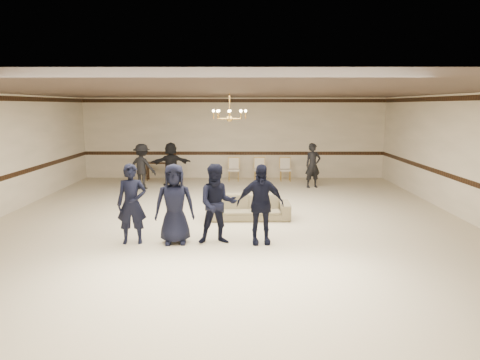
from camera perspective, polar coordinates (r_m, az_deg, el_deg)
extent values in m
cube|color=beige|center=(11.08, -1.45, -5.55)|extent=(12.00, 14.00, 0.01)
cube|color=black|center=(10.70, -1.52, 11.23)|extent=(12.00, 14.00, 0.01)
cube|color=beige|center=(17.74, -0.78, 5.40)|extent=(12.00, 0.01, 3.20)
cube|color=beige|center=(3.93, -4.67, -9.65)|extent=(12.00, 0.01, 3.20)
cube|color=beige|center=(12.17, 28.07, 2.36)|extent=(0.01, 14.00, 3.20)
cube|color=black|center=(17.78, -0.78, 3.47)|extent=(12.00, 0.02, 0.14)
cube|color=black|center=(17.68, -0.80, 10.19)|extent=(12.00, 0.02, 0.14)
imported|color=black|center=(9.57, -13.77, -3.02)|extent=(0.66, 0.47, 1.70)
imported|color=black|center=(9.40, -8.43, -3.08)|extent=(0.89, 0.63, 1.70)
imported|color=black|center=(9.30, -2.93, -3.11)|extent=(0.90, 0.74, 1.70)
imported|color=black|center=(9.30, 2.62, -3.12)|extent=(1.03, 0.51, 1.70)
imported|color=#756B4E|center=(11.42, 1.14, -3.51)|extent=(2.12, 0.87, 0.61)
imported|color=black|center=(15.78, -12.51, 1.71)|extent=(1.16, 0.89, 1.58)
imported|color=black|center=(16.29, -8.88, 2.06)|extent=(1.54, 0.78, 1.58)
imported|color=black|center=(15.89, 9.37, 1.86)|extent=(0.66, 0.53, 1.58)
cube|color=#352011|center=(17.62, -10.61, 1.13)|extent=(0.87, 0.44, 0.71)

